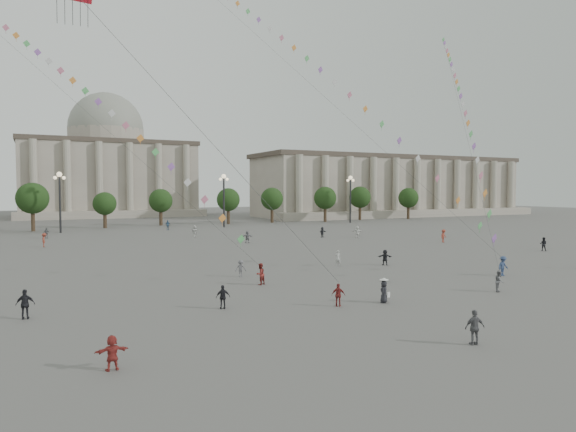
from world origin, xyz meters
name	(u,v)px	position (x,y,z in m)	size (l,w,h in m)	color
ground	(358,306)	(0.00, 0.00, 0.00)	(360.00, 360.00, 0.00)	#514F4C
hall_east	(392,186)	(75.00, 93.89, 8.43)	(84.00, 26.22, 17.20)	gray
hall_central	(107,166)	(0.00, 129.22, 14.23)	(48.30, 34.30, 35.50)	gray
tree_row	(140,200)	(0.00, 78.00, 5.39)	(137.12, 5.12, 8.00)	#322719
lamp_post_mid_west	(60,191)	(-15.00, 70.00, 7.35)	(2.00, 0.90, 10.65)	#262628
lamp_post_mid_east	(224,191)	(15.00, 70.00, 7.35)	(2.00, 0.90, 10.65)	#262628
lamp_post_far_east	(350,190)	(45.00, 70.00, 7.35)	(2.00, 0.90, 10.65)	#262628
person_crowd_0	(168,225)	(3.24, 68.00, 0.92)	(1.08, 0.45, 1.84)	#395D81
person_crowd_3	(385,257)	(12.63, 13.97, 0.78)	(1.45, 0.46, 1.57)	black
person_crowd_4	(195,231)	(3.75, 51.66, 0.95)	(1.77, 0.56, 1.91)	silver
person_crowd_6	(241,268)	(-2.87, 13.89, 0.75)	(0.96, 0.55, 1.49)	#5D5C60
person_crowd_7	(357,232)	(26.53, 39.66, 0.93)	(1.73, 0.55, 1.86)	white
person_crowd_8	(444,236)	(33.69, 28.27, 0.94)	(1.21, 0.70, 1.87)	#993A29
person_crowd_9	(322,232)	(21.85, 42.51, 0.83)	(1.53, 0.49, 1.65)	#222328
person_crowd_12	(247,237)	(8.18, 40.20, 0.85)	(1.57, 0.50, 1.70)	slate
person_crowd_13	(338,258)	(8.13, 15.67, 0.78)	(0.57, 0.37, 1.55)	#AFAFAB
person_crowd_15	(543,244)	(37.50, 15.03, 0.85)	(0.82, 0.64, 1.69)	black
person_crowd_16	(46,233)	(-17.42, 60.08, 0.80)	(0.94, 0.39, 1.60)	#58595C
person_crowd_17	(44,240)	(-17.88, 46.86, 0.93)	(1.20, 0.69, 1.86)	#933828
tourist_0	(338,295)	(-1.18, 0.52, 0.75)	(0.88, 0.36, 1.50)	maroon
tourist_1	(223,297)	(-8.15, 3.17, 0.76)	(0.90, 0.37, 1.53)	black
tourist_2	(112,353)	(-15.97, -5.34, 0.75)	(1.39, 0.44, 1.50)	#9F302B
tourist_3	(475,327)	(0.44, -9.48, 0.87)	(1.01, 0.42, 1.73)	#58575C
tourist_4	(25,304)	(-19.41, 5.81, 0.88)	(1.04, 0.43, 1.77)	black
kite_flyer_0	(260,274)	(-2.78, 9.73, 0.86)	(0.84, 0.65, 1.73)	maroon
kite_flyer_1	(503,266)	(18.12, 4.23, 0.87)	(1.12, 0.65, 1.74)	navy
kite_flyer_2	(499,281)	(12.09, -0.68, 0.79)	(0.77, 0.60, 1.58)	slate
hat_person	(384,291)	(2.13, 0.09, 0.81)	(0.86, 0.84, 1.69)	black
dragon_kite	(77,7)	(-16.41, 3.73, 17.81)	(8.86, 2.08, 23.27)	#B41320
kite_train_west	(49,67)	(-17.15, 31.84, 20.36)	(27.50, 41.43, 61.29)	#3F3F3F
kite_train_mid	(276,39)	(8.94, 31.94, 26.49)	(17.80, 51.71, 72.17)	#3F3F3F
kite_train_east	(460,97)	(28.63, 20.46, 19.05)	(31.08, 39.00, 60.38)	#3F3F3F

